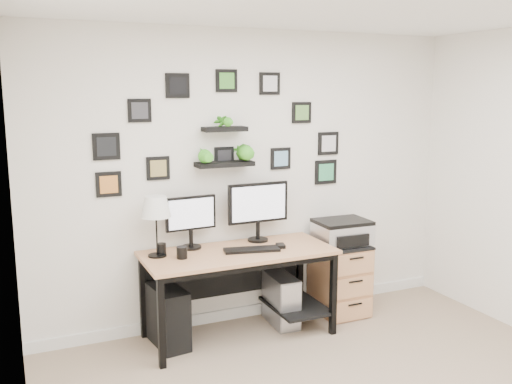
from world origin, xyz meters
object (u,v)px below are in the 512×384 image
monitor_left (191,218)px  mug (182,253)px  monitor_right (258,207)px  table_lamp (156,208)px  desk (241,263)px  pc_tower_black (167,316)px  file_cabinet (340,278)px  printer (342,232)px  pc_tower_grey (281,300)px

monitor_left → mug: 0.36m
monitor_right → table_lamp: bearing=-174.2°
desk → pc_tower_black: (-0.64, 0.05, -0.38)m
mug → file_cabinet: mug is taller
mug → printer: printer is taller
pc_tower_black → pc_tower_grey: size_ratio=1.06×
table_lamp → desk: bearing=-7.3°
pc_tower_black → monitor_right: bearing=1.8°
table_lamp → printer: table_lamp is taller
desk → monitor_left: size_ratio=3.55×
monitor_left → table_lamp: bearing=-161.3°
desk → mug: bearing=-174.8°
monitor_right → printer: (0.80, -0.12, -0.28)m
pc_tower_grey → monitor_right: bearing=139.1°
table_lamp → printer: 1.78m
monitor_left → desk: bearing=-28.1°
table_lamp → file_cabinet: table_lamp is taller
monitor_right → pc_tower_black: bearing=-171.1°
monitor_left → pc_tower_grey: size_ratio=0.97×
pc_tower_black → file_cabinet: size_ratio=0.73×
monitor_left → mug: monitor_left is taller
desk → table_lamp: bearing=172.7°
table_lamp → pc_tower_black: 0.90m
pc_tower_black → pc_tower_grey: 1.05m
table_lamp → file_cabinet: (1.72, -0.03, -0.81)m
monitor_right → pc_tower_grey: monitor_right is taller
monitor_left → table_lamp: table_lamp is taller
pc_tower_grey → pc_tower_black: bearing=179.8°
monitor_left → pc_tower_black: (-0.27, -0.15, -0.77)m
printer → desk: bearing=-176.5°
file_cabinet → printer: 0.45m
monitor_right → pc_tower_black: monitor_right is taller
file_cabinet → printer: bearing=18.7°
monitor_left → printer: bearing=-5.4°
desk → printer: size_ratio=3.26×
desk → mug: mug is taller
monitor_left → file_cabinet: bearing=-5.7°
desk → monitor_left: monitor_left is taller
desk → table_lamp: size_ratio=3.23×
monitor_right → pc_tower_black: size_ratio=1.15×
monitor_left → printer: monitor_left is taller
mug → pc_tower_grey: size_ratio=0.21×
pc_tower_grey → printer: (0.64, 0.02, 0.56)m
file_cabinet → printer: size_ratio=1.36×
monitor_left → pc_tower_grey: 1.12m
mug → printer: (1.57, 0.11, -0.02)m
monitor_right → file_cabinet: bearing=-9.1°
pc_tower_black → pc_tower_grey: (1.05, -0.00, -0.02)m
mug → table_lamp: bearing=140.3°
table_lamp → printer: (1.74, -0.03, -0.37)m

